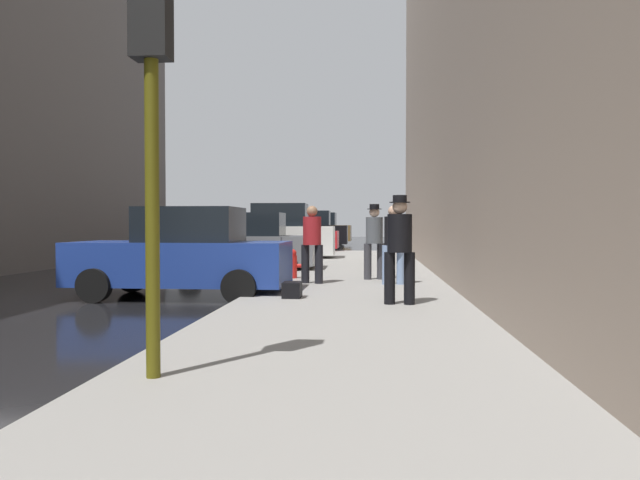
{
  "coord_description": "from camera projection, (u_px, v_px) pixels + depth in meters",
  "views": [
    {
      "loc": [
        6.36,
        -10.66,
        1.46
      ],
      "look_at": [
        4.9,
        6.86,
        1.01
      ],
      "focal_mm": 35.0,
      "sensor_mm": 36.0,
      "label": 1
    }
  ],
  "objects": [
    {
      "name": "pedestrian_in_red_jacket",
      "position": [
        312.0,
        240.0,
        13.71
      ],
      "size": [
        0.53,
        0.49,
        1.71
      ],
      "color": "black",
      "rests_on": "sidewalk"
    },
    {
      "name": "parked_bronze_suv",
      "position": [
        319.0,
        230.0,
        43.67
      ],
      "size": [
        4.64,
        2.13,
        2.25
      ],
      "color": "brown",
      "rests_on": "ground_plane"
    },
    {
      "name": "parked_black_suv",
      "position": [
        310.0,
        231.0,
        37.48
      ],
      "size": [
        4.61,
        2.09,
        2.25
      ],
      "color": "black",
      "rests_on": "ground_plane"
    },
    {
      "name": "sidewalk",
      "position": [
        351.0,
        305.0,
        10.68
      ],
      "size": [
        4.0,
        40.0,
        0.15
      ],
      "primitive_type": "cube",
      "color": "gray",
      "rests_on": "ground_plane"
    },
    {
      "name": "parked_blue_sedan",
      "position": [
        183.0,
        255.0,
        12.3
      ],
      "size": [
        4.21,
        2.08,
        1.79
      ],
      "color": "navy",
      "rests_on": "ground_plane"
    },
    {
      "name": "parked_gray_coupe",
      "position": [
        246.0,
        245.0,
        18.38
      ],
      "size": [
        4.23,
        2.12,
        1.79
      ],
      "color": "slate",
      "rests_on": "ground_plane"
    },
    {
      "name": "pedestrian_with_fedora",
      "position": [
        400.0,
        244.0,
        10.13
      ],
      "size": [
        0.51,
        0.42,
        1.78
      ],
      "color": "black",
      "rests_on": "sidewalk"
    },
    {
      "name": "pedestrian_with_beanie",
      "position": [
        374.0,
        238.0,
        14.69
      ],
      "size": [
        0.53,
        0.49,
        1.78
      ],
      "color": "#333338",
      "rests_on": "sidewalk"
    },
    {
      "name": "rolling_suitcase",
      "position": [
        281.0,
        270.0,
        13.15
      ],
      "size": [
        0.43,
        0.6,
        1.04
      ],
      "color": "black",
      "rests_on": "sidewalk"
    },
    {
      "name": "duffel_bag",
      "position": [
        292.0,
        290.0,
        11.07
      ],
      "size": [
        0.32,
        0.44,
        0.28
      ],
      "color": "black",
      "rests_on": "sidewalk"
    },
    {
      "name": "parked_red_hatchback",
      "position": [
        297.0,
        236.0,
        30.9
      ],
      "size": [
        4.2,
        2.07,
        1.79
      ],
      "color": "#B2191E",
      "rests_on": "ground_plane"
    },
    {
      "name": "pedestrian_in_jeans",
      "position": [
        394.0,
        240.0,
        13.48
      ],
      "size": [
        0.53,
        0.47,
        1.71
      ],
      "color": "#728CB2",
      "rests_on": "sidewalk"
    },
    {
      "name": "traffic_light",
      "position": [
        152.0,
        70.0,
        5.26
      ],
      "size": [
        0.32,
        0.32,
        3.6
      ],
      "color": "#514C0F",
      "rests_on": "sidewalk"
    },
    {
      "name": "ground_plane",
      "position": [
        17.0,
        305.0,
        11.18
      ],
      "size": [
        120.0,
        120.0,
        0.0
      ],
      "primitive_type": "plane",
      "color": "black"
    },
    {
      "name": "parked_white_van",
      "position": [
        276.0,
        235.0,
        24.28
      ],
      "size": [
        4.63,
        2.13,
        2.25
      ],
      "color": "silver",
      "rests_on": "ground_plane"
    },
    {
      "name": "fire_hydrant",
      "position": [
        293.0,
        264.0,
        15.04
      ],
      "size": [
        0.42,
        0.22,
        0.7
      ],
      "color": "red",
      "rests_on": "sidewalk"
    }
  ]
}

